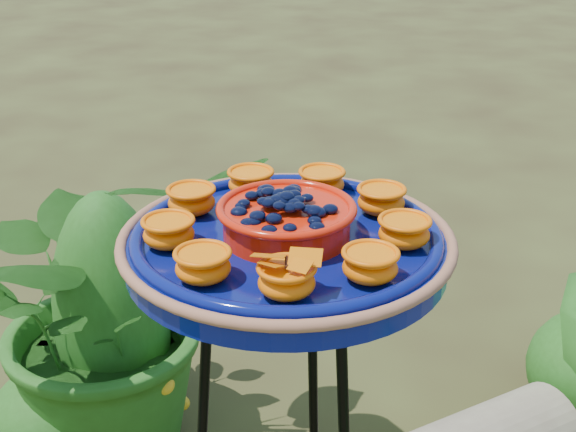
# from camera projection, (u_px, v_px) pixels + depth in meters

# --- Properties ---
(feeder_dish) EXTENTS (0.56, 0.56, 0.11)m
(feeder_dish) POSITION_uv_depth(u_px,v_px,m) (286.00, 238.00, 1.12)
(feeder_dish) COLOR #07105D
(feeder_dish) RESTS_ON tripod_stand
(shrub_back_left) EXTENTS (0.98, 0.96, 0.83)m
(shrub_back_left) POSITION_uv_depth(u_px,v_px,m) (110.00, 301.00, 1.98)
(shrub_back_left) COLOR #205115
(shrub_back_left) RESTS_ON ground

